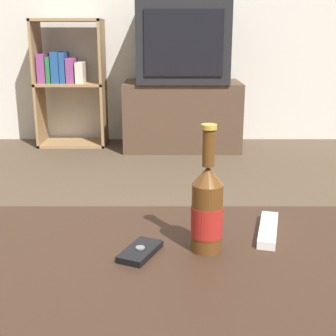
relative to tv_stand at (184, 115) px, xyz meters
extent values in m
cube|color=#332116|center=(-0.18, -2.71, 0.13)|extent=(1.19, 0.67, 0.04)
cube|color=#4C3828|center=(0.00, 0.00, 0.00)|extent=(0.88, 0.49, 0.51)
cube|color=black|center=(0.00, 0.00, 0.54)|extent=(0.66, 0.53, 0.57)
cube|color=black|center=(0.00, -0.27, 0.54)|extent=(0.54, 0.01, 0.45)
cube|color=#99754C|center=(-1.12, 0.10, 0.23)|extent=(0.02, 0.30, 0.97)
cube|color=#99754C|center=(-0.61, 0.10, 0.23)|extent=(0.02, 0.30, 0.97)
cube|color=#99754C|center=(-0.86, 0.10, -0.24)|extent=(0.52, 0.30, 0.02)
cube|color=#99754C|center=(-0.86, 0.10, 0.23)|extent=(0.52, 0.30, 0.02)
cube|color=#99754C|center=(-0.86, 0.10, 0.70)|extent=(0.52, 0.30, 0.02)
cube|color=#7F3875|center=(-1.07, 0.10, 0.35)|extent=(0.06, 0.21, 0.22)
cube|color=#236B38|center=(-1.01, 0.10, 0.34)|extent=(0.03, 0.21, 0.20)
cube|color=navy|center=(-0.96, 0.10, 0.35)|extent=(0.06, 0.21, 0.23)
cube|color=navy|center=(-0.91, 0.10, 0.35)|extent=(0.04, 0.21, 0.23)
cube|color=#7F3875|center=(-0.85, 0.10, 0.33)|extent=(0.06, 0.21, 0.19)
cube|color=beige|center=(-0.78, 0.10, 0.32)|extent=(0.06, 0.21, 0.16)
cylinder|color=#563314|center=(-0.02, -2.64, 0.23)|extent=(0.07, 0.07, 0.15)
cylinder|color=maroon|center=(-0.02, -2.64, 0.22)|extent=(0.07, 0.07, 0.07)
cone|color=#563314|center=(-0.02, -2.64, 0.32)|extent=(0.07, 0.07, 0.04)
cylinder|color=#563314|center=(-0.02, -2.64, 0.38)|extent=(0.03, 0.03, 0.08)
cylinder|color=#B79333|center=(-0.02, -2.64, 0.42)|extent=(0.03, 0.03, 0.01)
cube|color=black|center=(-0.17, -2.66, 0.16)|extent=(0.10, 0.13, 0.01)
cylinder|color=slate|center=(-0.17, -2.66, 0.17)|extent=(0.02, 0.02, 0.00)
cube|color=white|center=(0.13, -2.55, 0.16)|extent=(0.09, 0.19, 0.02)
camera|label=1|loc=(-0.11, -3.57, 0.61)|focal=50.00mm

